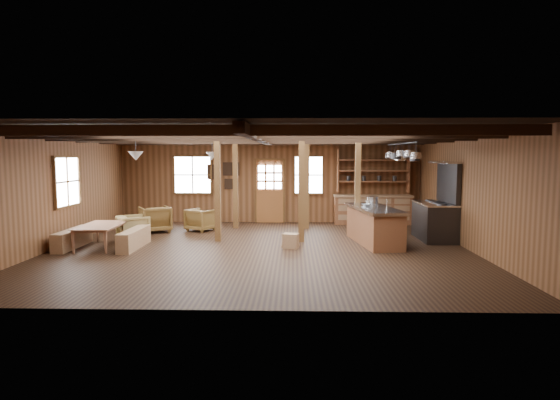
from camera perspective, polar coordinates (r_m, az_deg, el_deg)
name	(u,v)px	position (r m, az deg, el deg)	size (l,w,h in m)	color
room	(260,192)	(11.23, -2.39, 1.04)	(10.04, 9.04, 2.84)	black
ceiling_joists	(261,138)	(11.38, -2.36, 7.55)	(9.80, 8.82, 0.18)	black
timber_posts	(284,186)	(13.28, 0.48, 1.75)	(3.95, 2.35, 2.80)	#452913
back_door	(270,196)	(15.70, -1.25, 0.44)	(1.02, 0.08, 2.15)	brown
window_back_left	(193,175)	(16.01, -10.60, 3.03)	(1.32, 0.06, 1.32)	white
window_back_right	(309,175)	(15.65, 3.51, 3.06)	(1.02, 0.06, 1.32)	white
window_left	(67,182)	(13.03, -24.56, 2.05)	(0.14, 1.24, 1.32)	white
notice_boards	(225,174)	(15.81, -6.69, 3.20)	(1.08, 0.03, 0.90)	silver
back_counter	(373,206)	(15.69, 11.21, -0.70)	(2.55, 0.60, 2.45)	brown
pendant_lamps	(177,156)	(12.54, -12.43, 5.28)	(1.86, 2.36, 0.66)	#2E2D30
pot_rack	(401,155)	(11.82, 14.54, 5.36)	(0.42, 3.00, 0.44)	#2E2D30
kitchen_island	(374,225)	(12.28, 11.40, -3.00)	(1.23, 2.60, 1.20)	brown
step_stool	(291,241)	(11.47, 1.31, -5.01)	(0.41, 0.29, 0.36)	brown
commercial_range	(437,215)	(13.23, 18.58, -1.74)	(0.87, 1.71, 2.10)	#2E2D30
dining_table	(103,236)	(12.32, -20.82, -4.15)	(1.62, 0.90, 0.57)	#915E41
bench_wall	(73,238)	(12.63, -23.96, -4.31)	(0.31, 1.63, 0.45)	brown
bench_aisle	(134,239)	(12.05, -17.36, -4.51)	(0.31, 1.67, 0.46)	brown
armchair_a	(155,219)	(14.29, -14.98, -2.27)	(0.82, 0.84, 0.77)	brown
armchair_b	(201,220)	(14.22, -9.61, -2.39)	(0.72, 0.74, 0.67)	brown
armchair_c	(133,228)	(13.12, -17.44, -3.23)	(0.72, 0.74, 0.67)	olive
counter_pot	(372,200)	(12.99, 11.15, -0.03)	(0.34, 0.34, 0.20)	silver
bowl	(366,205)	(12.44, 10.50, -0.59)	(0.25, 0.25, 0.06)	silver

